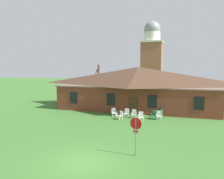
{
  "coord_description": "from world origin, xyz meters",
  "views": [
    {
      "loc": [
        5.32,
        -11.42,
        5.66
      ],
      "look_at": [
        -0.77,
        8.61,
        3.6
      ],
      "focal_mm": 34.15,
      "sensor_mm": 36.0,
      "label": 1
    }
  ],
  "objects_px": {
    "lawn_chair_near_door": "(120,115)",
    "lawn_chair_right_end": "(141,116)",
    "lawn_chair_left_end": "(127,113)",
    "lawn_chair_middle": "(134,113)",
    "lawn_chair_under_eave": "(159,115)",
    "trash_bin": "(160,113)",
    "lawn_chair_by_porch": "(114,112)",
    "lawn_chair_far_side": "(154,115)",
    "stop_sign": "(136,129)"
  },
  "relations": [
    {
      "from": "lawn_chair_by_porch",
      "to": "lawn_chair_middle",
      "type": "height_order",
      "value": "same"
    },
    {
      "from": "lawn_chair_right_end",
      "to": "trash_bin",
      "type": "distance_m",
      "value": 3.12
    },
    {
      "from": "stop_sign",
      "to": "lawn_chair_under_eave",
      "type": "distance_m",
      "value": 10.74
    },
    {
      "from": "lawn_chair_near_door",
      "to": "lawn_chair_middle",
      "type": "distance_m",
      "value": 1.79
    },
    {
      "from": "stop_sign",
      "to": "lawn_chair_by_porch",
      "type": "bearing_deg",
      "value": 113.28
    },
    {
      "from": "lawn_chair_under_eave",
      "to": "trash_bin",
      "type": "xyz_separation_m",
      "value": [
        0.1,
        1.38,
        -0.0
      ]
    },
    {
      "from": "lawn_chair_right_end",
      "to": "lawn_chair_under_eave",
      "type": "relative_size",
      "value": 1.0
    },
    {
      "from": "stop_sign",
      "to": "lawn_chair_middle",
      "type": "distance_m",
      "value": 10.89
    },
    {
      "from": "lawn_chair_left_end",
      "to": "lawn_chair_under_eave",
      "type": "height_order",
      "value": "same"
    },
    {
      "from": "lawn_chair_left_end",
      "to": "lawn_chair_middle",
      "type": "xyz_separation_m",
      "value": [
        0.9,
        -0.25,
        0.0
      ]
    },
    {
      "from": "lawn_chair_left_end",
      "to": "lawn_chair_middle",
      "type": "bearing_deg",
      "value": -15.46
    },
    {
      "from": "lawn_chair_near_door",
      "to": "lawn_chair_right_end",
      "type": "height_order",
      "value": "same"
    },
    {
      "from": "lawn_chair_left_end",
      "to": "lawn_chair_far_side",
      "type": "height_order",
      "value": "same"
    },
    {
      "from": "lawn_chair_by_porch",
      "to": "lawn_chair_middle",
      "type": "distance_m",
      "value": 2.51
    },
    {
      "from": "lawn_chair_by_porch",
      "to": "lawn_chair_near_door",
      "type": "xyz_separation_m",
      "value": [
        1.17,
        -1.45,
        0.0
      ]
    },
    {
      "from": "trash_bin",
      "to": "lawn_chair_near_door",
      "type": "bearing_deg",
      "value": -148.0
    },
    {
      "from": "lawn_chair_left_end",
      "to": "lawn_chair_far_side",
      "type": "distance_m",
      "value": 3.2
    },
    {
      "from": "lawn_chair_near_door",
      "to": "lawn_chair_middle",
      "type": "bearing_deg",
      "value": 42.06
    },
    {
      "from": "lawn_chair_middle",
      "to": "lawn_chair_under_eave",
      "type": "distance_m",
      "value": 2.78
    },
    {
      "from": "lawn_chair_right_end",
      "to": "trash_bin",
      "type": "xyz_separation_m",
      "value": [
        1.9,
        2.47,
        -0.0
      ]
    },
    {
      "from": "lawn_chair_near_door",
      "to": "lawn_chair_left_end",
      "type": "relative_size",
      "value": 1.0
    },
    {
      "from": "lawn_chair_far_side",
      "to": "lawn_chair_near_door",
      "type": "bearing_deg",
      "value": -160.87
    },
    {
      "from": "trash_bin",
      "to": "lawn_chair_left_end",
      "type": "bearing_deg",
      "value": -162.63
    },
    {
      "from": "stop_sign",
      "to": "lawn_chair_far_side",
      "type": "bearing_deg",
      "value": 89.36
    },
    {
      "from": "lawn_chair_near_door",
      "to": "lawn_chair_left_end",
      "type": "xyz_separation_m",
      "value": [
        0.43,
        1.45,
        0.0
      ]
    },
    {
      "from": "stop_sign",
      "to": "lawn_chair_under_eave",
      "type": "xyz_separation_m",
      "value": [
        0.61,
        10.65,
        -1.31
      ]
    },
    {
      "from": "lawn_chair_near_door",
      "to": "lawn_chair_far_side",
      "type": "relative_size",
      "value": 1.0
    },
    {
      "from": "lawn_chair_under_eave",
      "to": "trash_bin",
      "type": "height_order",
      "value": "trash_bin"
    },
    {
      "from": "stop_sign",
      "to": "lawn_chair_under_eave",
      "type": "bearing_deg",
      "value": 86.73
    },
    {
      "from": "stop_sign",
      "to": "lawn_chair_far_side",
      "type": "relative_size",
      "value": 2.66
    },
    {
      "from": "stop_sign",
      "to": "lawn_chair_left_end",
      "type": "xyz_separation_m",
      "value": [
        -3.07,
        10.84,
        -1.31
      ]
    },
    {
      "from": "lawn_chair_near_door",
      "to": "lawn_chair_right_end",
      "type": "bearing_deg",
      "value": 3.93
    },
    {
      "from": "lawn_chair_by_porch",
      "to": "lawn_chair_far_side",
      "type": "xyz_separation_m",
      "value": [
        4.79,
        -0.2,
        0.0
      ]
    },
    {
      "from": "trash_bin",
      "to": "lawn_chair_under_eave",
      "type": "bearing_deg",
      "value": -94.22
    },
    {
      "from": "stop_sign",
      "to": "lawn_chair_right_end",
      "type": "distance_m",
      "value": 9.72
    },
    {
      "from": "lawn_chair_left_end",
      "to": "lawn_chair_far_side",
      "type": "xyz_separation_m",
      "value": [
        3.19,
        -0.19,
        0.0
      ]
    },
    {
      "from": "lawn_chair_left_end",
      "to": "lawn_chair_middle",
      "type": "relative_size",
      "value": 1.0
    },
    {
      "from": "lawn_chair_by_porch",
      "to": "stop_sign",
      "type": "bearing_deg",
      "value": -66.72
    },
    {
      "from": "stop_sign",
      "to": "lawn_chair_left_end",
      "type": "height_order",
      "value": "stop_sign"
    },
    {
      "from": "lawn_chair_right_end",
      "to": "lawn_chair_far_side",
      "type": "relative_size",
      "value": 1.0
    },
    {
      "from": "lawn_chair_middle",
      "to": "lawn_chair_under_eave",
      "type": "relative_size",
      "value": 1.0
    },
    {
      "from": "stop_sign",
      "to": "lawn_chair_by_porch",
      "type": "height_order",
      "value": "stop_sign"
    },
    {
      "from": "lawn_chair_left_end",
      "to": "lawn_chair_right_end",
      "type": "distance_m",
      "value": 2.28
    },
    {
      "from": "lawn_chair_left_end",
      "to": "lawn_chair_middle",
      "type": "height_order",
      "value": "same"
    },
    {
      "from": "lawn_chair_near_door",
      "to": "lawn_chair_by_porch",
      "type": "bearing_deg",
      "value": 128.78
    },
    {
      "from": "lawn_chair_near_door",
      "to": "lawn_chair_right_end",
      "type": "distance_m",
      "value": 2.31
    },
    {
      "from": "lawn_chair_right_end",
      "to": "lawn_chair_under_eave",
      "type": "height_order",
      "value": "same"
    },
    {
      "from": "lawn_chair_under_eave",
      "to": "trash_bin",
      "type": "bearing_deg",
      "value": 85.78
    },
    {
      "from": "lawn_chair_by_porch",
      "to": "lawn_chair_right_end",
      "type": "xyz_separation_m",
      "value": [
        3.48,
        -1.29,
        0.0
      ]
    },
    {
      "from": "lawn_chair_near_door",
      "to": "trash_bin",
      "type": "distance_m",
      "value": 4.97
    }
  ]
}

